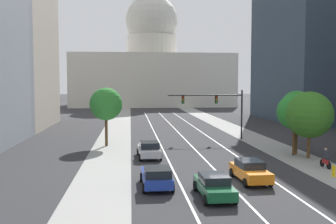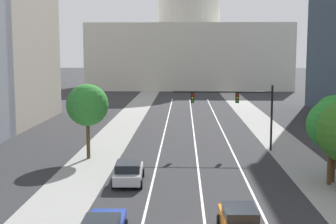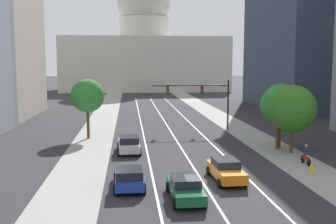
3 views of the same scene
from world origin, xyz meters
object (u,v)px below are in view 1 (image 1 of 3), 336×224
Objects in this scene: fire_hydrant at (334,171)px; street_tree_near_right at (297,107)px; car_blue at (157,176)px; street_tree_mid_right at (295,112)px; car_orange at (250,171)px; street_tree_near_left at (106,104)px; car_green at (214,185)px; capitol_building at (152,68)px; street_tree_far_right at (309,115)px; car_silver at (149,149)px; cyclist at (326,158)px; traffic_signal_mast at (217,104)px.

street_tree_near_right is (1.19, 9.77, 4.31)m from fire_hydrant.
car_blue is 18.39m from street_tree_mid_right.
street_tree_near_left reaches higher than car_orange.
street_tree_near_right reaches higher than car_green.
car_green is (-1.71, -103.00, -11.10)m from capitol_building.
street_tree_near_left is 1.04× the size of street_tree_far_right.
car_blue is 0.98× the size of car_green.
fire_hydrant is 8.45m from street_tree_far_right.
car_silver is 15.33m from street_tree_near_right.
car_silver is 14.75m from street_tree_mid_right.
capitol_building is 96.60m from cyclist.
street_tree_near_left is (-4.47, 18.61, 3.97)m from car_blue.
street_tree_near_right is at bearing -62.54° from traffic_signal_mast.
street_tree_mid_right reaches higher than car_orange.
street_tree_near_left is at bearing -96.70° from capitol_building.
street_tree_mid_right is (14.33, 10.98, 3.52)m from car_blue.
car_orange is at bearing -127.12° from street_tree_mid_right.
cyclist is at bearing -115.16° from car_silver.
capitol_building is 78.37m from traffic_signal_mast.
street_tree_near_right is at bearing 96.70° from street_tree_far_right.
street_tree_near_right reaches higher than traffic_signal_mast.
street_tree_mid_right is 0.96× the size of street_tree_far_right.
car_green is (3.42, -2.60, -0.03)m from car_blue.
capitol_building is at bearing 95.87° from street_tree_mid_right.
car_orange is 5.25× the size of fire_hydrant.
car_green is at bearing 121.34° from cyclist.
car_orange is 11.98m from car_silver.
street_tree_near_right reaches higher than street_tree_mid_right.
street_tree_near_left reaches higher than cyclist.
capitol_building is at bearing 96.21° from street_tree_near_right.
fire_hydrant is at bearing -101.03° from street_tree_far_right.
car_orange is at bearing -43.90° from car_green.
street_tree_mid_right is 0.95× the size of street_tree_near_right.
street_tree_near_left is at bearing 12.26° from car_blue.
traffic_signal_mast is at bearing -87.05° from capitol_building.
car_silver is at bearing 173.96° from street_tree_far_right.
street_tree_near_right is (19.27, -6.97, 0.02)m from street_tree_near_left.
car_green is 17.78m from street_tree_mid_right.
street_tree_far_right reaches higher than fire_hydrant.
car_silver is at bearing -59.74° from street_tree_near_left.
car_blue reaches higher than car_green.
car_silver is at bearing -1.26° from car_blue.
traffic_signal_mast is (4.02, -77.92, -7.38)m from capitol_building.
car_silver is (-0.00, 10.94, 0.03)m from car_blue.
cyclist is at bearing -84.40° from capitol_building.
cyclist is at bearing -65.93° from car_orange.
fire_hydrant is at bearing -67.43° from car_green.
fire_hydrant is 25.01m from street_tree_near_left.
car_green is 22.98m from street_tree_near_left.
capitol_building is at bearing 2.87° from cyclist.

